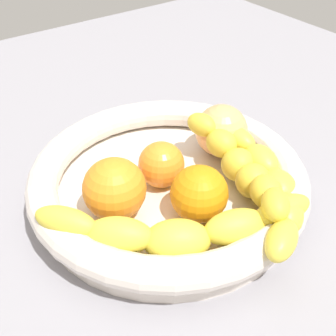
{
  "coord_description": "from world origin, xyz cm",
  "views": [
    {
      "loc": [
        23.13,
        31.94,
        38.11
      ],
      "look_at": [
        0.0,
        0.0,
        7.64
      ],
      "focal_mm": 47.52,
      "sensor_mm": 36.0,
      "label": 1
    }
  ],
  "objects_px": {
    "fruit_bowl": "(168,182)",
    "peach_blush": "(221,130)",
    "orange_mid_left": "(113,187)",
    "banana_draped_right": "(270,186)",
    "banana_draped_left": "(242,168)",
    "orange_front": "(160,165)",
    "banana_arching_top": "(176,230)",
    "orange_mid_right": "(201,193)"
  },
  "relations": [
    {
      "from": "fruit_bowl",
      "to": "orange_mid_left",
      "type": "relative_size",
      "value": 4.69
    },
    {
      "from": "banana_draped_right",
      "to": "orange_mid_left",
      "type": "relative_size",
      "value": 2.93
    },
    {
      "from": "banana_arching_top",
      "to": "orange_mid_right",
      "type": "relative_size",
      "value": 3.97
    },
    {
      "from": "banana_draped_right",
      "to": "orange_front",
      "type": "relative_size",
      "value": 3.68
    },
    {
      "from": "banana_draped_right",
      "to": "orange_mid_right",
      "type": "bearing_deg",
      "value": -25.49
    },
    {
      "from": "fruit_bowl",
      "to": "orange_mid_right",
      "type": "xyz_separation_m",
      "value": [
        -0.0,
        0.06,
        0.02
      ]
    },
    {
      "from": "orange_front",
      "to": "orange_mid_right",
      "type": "relative_size",
      "value": 0.87
    },
    {
      "from": "orange_front",
      "to": "orange_mid_left",
      "type": "bearing_deg",
      "value": 8.47
    },
    {
      "from": "orange_front",
      "to": "banana_draped_right",
      "type": "bearing_deg",
      "value": 125.72
    },
    {
      "from": "banana_arching_top",
      "to": "orange_front",
      "type": "distance_m",
      "value": 0.11
    },
    {
      "from": "banana_draped_right",
      "to": "peach_blush",
      "type": "relative_size",
      "value": 3.02
    },
    {
      "from": "banana_draped_right",
      "to": "banana_arching_top",
      "type": "relative_size",
      "value": 0.81
    },
    {
      "from": "orange_front",
      "to": "banana_draped_left",
      "type": "bearing_deg",
      "value": 134.24
    },
    {
      "from": "banana_arching_top",
      "to": "orange_mid_right",
      "type": "xyz_separation_m",
      "value": [
        -0.05,
        -0.03,
        0.0
      ]
    },
    {
      "from": "banana_draped_left",
      "to": "banana_arching_top",
      "type": "bearing_deg",
      "value": 14.36
    },
    {
      "from": "banana_draped_left",
      "to": "orange_front",
      "type": "height_order",
      "value": "banana_draped_left"
    },
    {
      "from": "banana_arching_top",
      "to": "orange_mid_right",
      "type": "height_order",
      "value": "orange_mid_right"
    },
    {
      "from": "fruit_bowl",
      "to": "peach_blush",
      "type": "relative_size",
      "value": 4.83
    },
    {
      "from": "orange_front",
      "to": "peach_blush",
      "type": "distance_m",
      "value": 0.1
    },
    {
      "from": "banana_arching_top",
      "to": "orange_mid_right",
      "type": "distance_m",
      "value": 0.06
    },
    {
      "from": "orange_mid_right",
      "to": "peach_blush",
      "type": "bearing_deg",
      "value": -141.16
    },
    {
      "from": "banana_draped_left",
      "to": "orange_mid_right",
      "type": "distance_m",
      "value": 0.06
    },
    {
      "from": "banana_draped_left",
      "to": "banana_draped_right",
      "type": "height_order",
      "value": "banana_draped_left"
    },
    {
      "from": "orange_front",
      "to": "orange_mid_right",
      "type": "bearing_deg",
      "value": 93.8
    },
    {
      "from": "orange_mid_right",
      "to": "peach_blush",
      "type": "distance_m",
      "value": 0.12
    },
    {
      "from": "banana_draped_right",
      "to": "orange_mid_right",
      "type": "distance_m",
      "value": 0.08
    },
    {
      "from": "fruit_bowl",
      "to": "orange_front",
      "type": "relative_size",
      "value": 5.89
    },
    {
      "from": "banana_draped_right",
      "to": "banana_draped_left",
      "type": "bearing_deg",
      "value": -76.61
    },
    {
      "from": "fruit_bowl",
      "to": "banana_arching_top",
      "type": "xyz_separation_m",
      "value": [
        0.05,
        0.08,
        0.02
      ]
    },
    {
      "from": "orange_mid_right",
      "to": "fruit_bowl",
      "type": "bearing_deg",
      "value": -86.97
    },
    {
      "from": "fruit_bowl",
      "to": "banana_arching_top",
      "type": "height_order",
      "value": "banana_arching_top"
    },
    {
      "from": "orange_mid_right",
      "to": "banana_draped_right",
      "type": "bearing_deg",
      "value": 154.51
    },
    {
      "from": "orange_mid_left",
      "to": "banana_arching_top",
      "type": "bearing_deg",
      "value": 103.42
    },
    {
      "from": "fruit_bowl",
      "to": "banana_draped_left",
      "type": "distance_m",
      "value": 0.09
    },
    {
      "from": "banana_draped_right",
      "to": "banana_arching_top",
      "type": "xyz_separation_m",
      "value": [
        0.12,
        -0.01,
        -0.0
      ]
    },
    {
      "from": "banana_draped_left",
      "to": "peach_blush",
      "type": "relative_size",
      "value": 3.01
    },
    {
      "from": "orange_front",
      "to": "fruit_bowl",
      "type": "bearing_deg",
      "value": 97.04
    },
    {
      "from": "orange_front",
      "to": "orange_mid_right",
      "type": "height_order",
      "value": "orange_mid_right"
    },
    {
      "from": "banana_draped_left",
      "to": "orange_mid_right",
      "type": "bearing_deg",
      "value": 2.42
    },
    {
      "from": "fruit_bowl",
      "to": "orange_front",
      "type": "bearing_deg",
      "value": -82.96
    },
    {
      "from": "banana_draped_left",
      "to": "orange_front",
      "type": "xyz_separation_m",
      "value": [
        0.06,
        -0.07,
        -0.01
      ]
    },
    {
      "from": "banana_draped_left",
      "to": "banana_arching_top",
      "type": "xyz_separation_m",
      "value": [
        0.11,
        0.03,
        -0.01
      ]
    }
  ]
}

